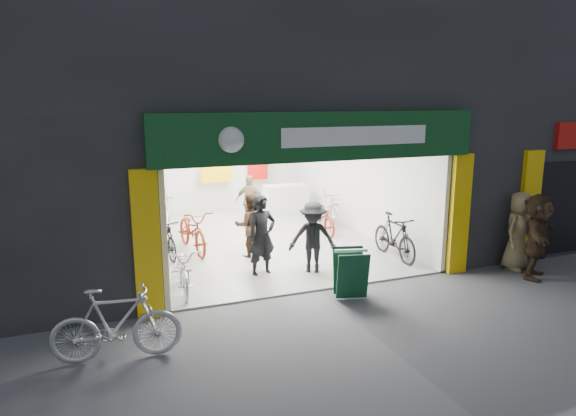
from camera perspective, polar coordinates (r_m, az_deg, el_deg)
ground at (r=10.28m, az=3.53°, el=-9.21°), size 60.00×60.00×0.00m
building at (r=14.55m, az=-1.40°, el=14.40°), size 17.00×10.27×8.00m
bike_left_front at (r=10.33m, az=-11.59°, el=-6.58°), size 0.75×1.82×0.93m
bike_left_midfront at (r=12.54m, az=-13.48°, el=-3.21°), size 0.69×1.68×0.98m
bike_left_midback at (r=12.88m, az=-10.57°, el=-2.45°), size 0.92×2.12×1.08m
bike_left_back at (r=14.77m, az=-13.34°, el=-0.48°), size 0.93×2.05×1.19m
bike_right_front at (r=12.32m, az=11.74°, el=-3.17°), size 0.55×1.81×1.08m
bike_right_mid at (r=14.42m, az=3.66°, el=-1.04°), size 0.63×1.76×0.92m
bike_right_back at (r=15.37m, az=4.43°, el=0.03°), size 0.61×1.78×1.05m
parked_bike at (r=7.96m, az=-18.57°, el=-12.11°), size 1.90×0.77×1.11m
customer_a at (r=10.89m, az=-2.91°, el=-3.10°), size 0.72×0.55×1.76m
customer_b at (r=12.17m, az=-4.19°, el=-1.96°), size 0.85×0.72×1.56m
customer_c at (r=11.01m, az=2.76°, el=-3.38°), size 1.19×1.01×1.59m
customer_d at (r=15.15m, az=-4.23°, el=0.77°), size 0.93×0.86×1.53m
pedestrian_near at (r=12.38m, az=24.22°, el=-2.33°), size 0.98×0.79×1.75m
pedestrian_far at (r=11.95m, az=25.96°, el=-2.84°), size 1.64×1.46×1.81m
sandwich_board at (r=9.86m, az=6.97°, el=-7.08°), size 0.73×0.75×0.92m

